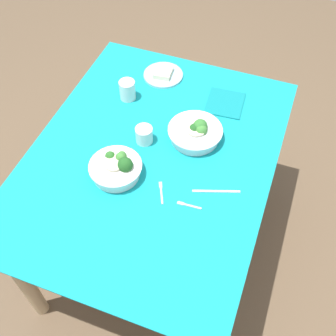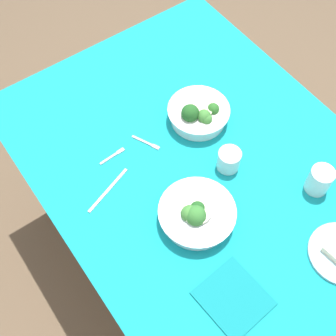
% 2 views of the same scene
% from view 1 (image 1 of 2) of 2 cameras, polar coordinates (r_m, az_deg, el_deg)
% --- Properties ---
extents(ground_plane, '(6.00, 6.00, 0.00)m').
position_cam_1_polar(ground_plane, '(2.50, -1.72, -9.78)').
color(ground_plane, brown).
extents(dining_table, '(1.38, 1.05, 0.78)m').
position_cam_1_polar(dining_table, '(1.94, -2.18, -0.50)').
color(dining_table, teal).
rests_on(dining_table, ground_plane).
extents(broccoli_bowl_far, '(0.22, 0.22, 0.11)m').
position_cam_1_polar(broccoli_bowl_far, '(1.77, -6.95, -0.00)').
color(broccoli_bowl_far, white).
rests_on(broccoli_bowl_far, dining_table).
extents(broccoli_bowl_near, '(0.25, 0.25, 0.10)m').
position_cam_1_polar(broccoli_bowl_near, '(1.90, 3.77, 4.83)').
color(broccoli_bowl_near, white).
rests_on(broccoli_bowl_near, dining_table).
extents(bread_side_plate, '(0.20, 0.20, 0.04)m').
position_cam_1_polar(bread_side_plate, '(2.22, -0.65, 12.58)').
color(bread_side_plate, '#99C6D1').
rests_on(bread_side_plate, dining_table).
extents(water_glass_center, '(0.08, 0.08, 0.08)m').
position_cam_1_polar(water_glass_center, '(1.88, -3.25, 4.51)').
color(water_glass_center, silver).
rests_on(water_glass_center, dining_table).
extents(water_glass_side, '(0.08, 0.08, 0.10)m').
position_cam_1_polar(water_glass_side, '(2.08, -5.52, 10.48)').
color(water_glass_side, silver).
rests_on(water_glass_side, dining_table).
extents(fork_by_far_bowl, '(0.10, 0.06, 0.00)m').
position_cam_1_polar(fork_by_far_bowl, '(1.73, -0.93, -3.24)').
color(fork_by_far_bowl, '#B7B7BC').
rests_on(fork_by_far_bowl, dining_table).
extents(fork_by_near_bowl, '(0.02, 0.10, 0.00)m').
position_cam_1_polar(fork_by_near_bowl, '(1.69, 2.74, -5.06)').
color(fork_by_near_bowl, '#B7B7BC').
rests_on(fork_by_near_bowl, dining_table).
extents(table_knife_left, '(0.07, 0.19, 0.00)m').
position_cam_1_polar(table_knife_left, '(1.74, 6.56, -3.15)').
color(table_knife_left, '#B7B7BC').
rests_on(table_knife_left, dining_table).
extents(napkin_folded_upper, '(0.20, 0.19, 0.01)m').
position_cam_1_polar(napkin_folded_upper, '(2.09, 7.72, 8.71)').
color(napkin_folded_upper, '#0F777D').
rests_on(napkin_folded_upper, dining_table).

